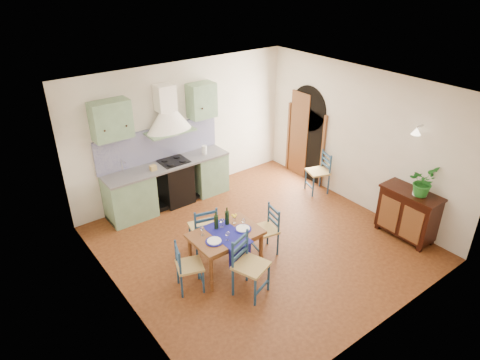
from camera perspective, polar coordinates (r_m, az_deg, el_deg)
name	(u,v)px	position (r m, az deg, el deg)	size (l,w,h in m)	color
floor	(259,243)	(7.79, 2.58, -8.37)	(5.00, 5.00, 0.00)	#3F1E0D
back_wall	(170,154)	(8.70, -9.33, 3.40)	(5.00, 0.96, 2.80)	silver
right_wall	(348,138)	(8.91, 14.17, 5.51)	(0.26, 5.00, 2.80)	silver
left_wall	(117,225)	(5.97, -16.10, -5.78)	(0.04, 5.00, 2.80)	silver
ceiling	(263,90)	(6.53, 3.11, 11.89)	(5.00, 5.00, 0.01)	white
dining_table	(226,237)	(6.85, -1.89, -7.62)	(1.11, 0.83, 1.02)	brown
chair_near	(249,265)	(6.48, 1.22, -11.32)	(0.58, 0.58, 0.98)	navy
chair_far	(204,228)	(7.32, -4.86, -6.45)	(0.53, 0.53, 0.93)	navy
chair_left	(188,266)	(6.63, -6.98, -11.36)	(0.49, 0.49, 0.83)	navy
chair_right	(266,230)	(7.33, 3.46, -6.66)	(0.48, 0.48, 0.87)	navy
chair_spare	(319,172)	(9.32, 10.50, 1.07)	(0.54, 0.54, 0.91)	navy
sideboard	(408,212)	(8.24, 21.48, -4.03)	(0.50, 1.05, 0.94)	black
potted_plant	(422,182)	(7.87, 23.15, -0.19)	(0.47, 0.40, 0.52)	#216F24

